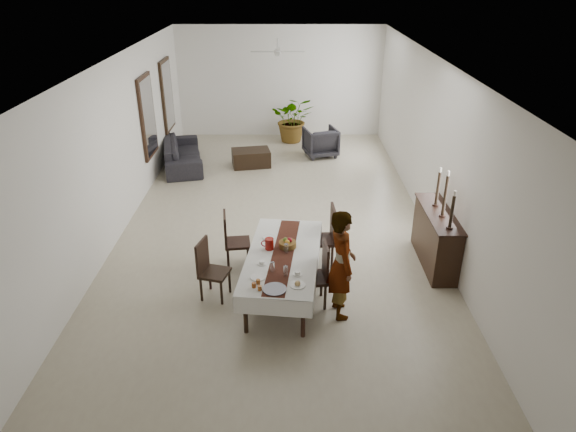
{
  "coord_description": "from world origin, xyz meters",
  "views": [
    {
      "loc": [
        0.24,
        -9.26,
        4.73
      ],
      "look_at": [
        0.24,
        -1.8,
        1.05
      ],
      "focal_mm": 32.0,
      "sensor_mm": 36.0,
      "label": 1
    }
  ],
  "objects_px": {
    "sideboard_body": "(436,239)",
    "sofa": "(183,153)",
    "red_pitcher": "(269,244)",
    "dining_table_top": "(283,256)",
    "woman": "(341,264)"
  },
  "relations": [
    {
      "from": "woman",
      "to": "dining_table_top",
      "type": "bearing_deg",
      "value": 49.09
    },
    {
      "from": "sideboard_body",
      "to": "sofa",
      "type": "height_order",
      "value": "sideboard_body"
    },
    {
      "from": "red_pitcher",
      "to": "sofa",
      "type": "xyz_separation_m",
      "value": [
        -2.43,
        5.57,
        -0.46
      ]
    },
    {
      "from": "woman",
      "to": "sideboard_body",
      "type": "xyz_separation_m",
      "value": [
        1.77,
        1.43,
        -0.37
      ]
    },
    {
      "from": "dining_table_top",
      "to": "red_pitcher",
      "type": "distance_m",
      "value": 0.3
    },
    {
      "from": "sofa",
      "to": "red_pitcher",
      "type": "bearing_deg",
      "value": -168.96
    },
    {
      "from": "woman",
      "to": "sofa",
      "type": "height_order",
      "value": "woman"
    },
    {
      "from": "dining_table_top",
      "to": "sofa",
      "type": "xyz_separation_m",
      "value": [
        -2.64,
        5.73,
        -0.33
      ]
    },
    {
      "from": "dining_table_top",
      "to": "sofa",
      "type": "distance_m",
      "value": 6.32
    },
    {
      "from": "red_pitcher",
      "to": "woman",
      "type": "relative_size",
      "value": 0.11
    },
    {
      "from": "sideboard_body",
      "to": "sofa",
      "type": "relative_size",
      "value": 0.69
    },
    {
      "from": "red_pitcher",
      "to": "sideboard_body",
      "type": "xyz_separation_m",
      "value": [
        2.83,
        0.73,
        -0.32
      ]
    },
    {
      "from": "woman",
      "to": "sofa",
      "type": "xyz_separation_m",
      "value": [
        -3.49,
        6.27,
        -0.51
      ]
    },
    {
      "from": "dining_table_top",
      "to": "woman",
      "type": "xyz_separation_m",
      "value": [
        0.85,
        -0.54,
        0.18
      ]
    },
    {
      "from": "sideboard_body",
      "to": "sofa",
      "type": "distance_m",
      "value": 7.15
    }
  ]
}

